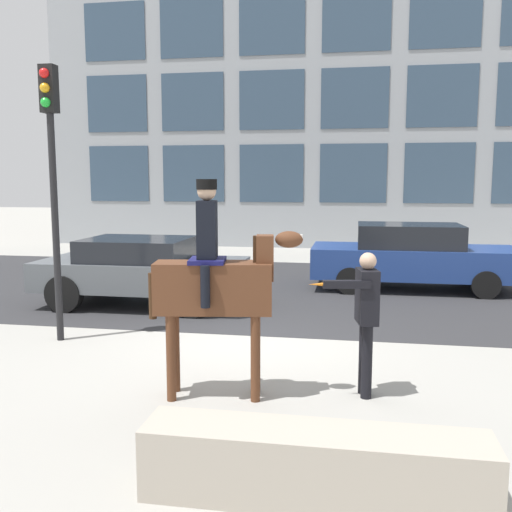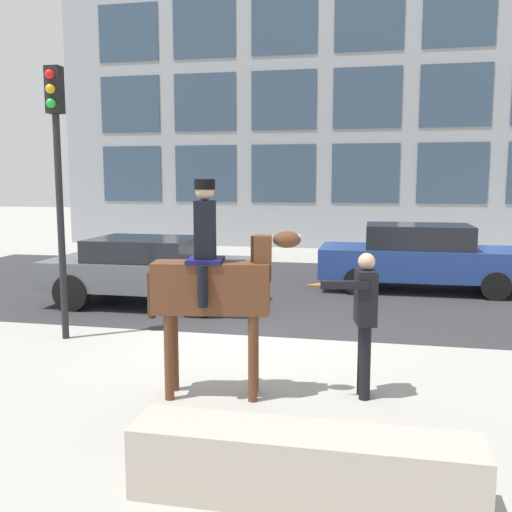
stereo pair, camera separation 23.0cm
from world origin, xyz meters
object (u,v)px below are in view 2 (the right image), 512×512
object	(u,v)px
street_car_far_lane	(421,257)
pedestrian_bystander	(364,313)
mounted_horse_lead	(214,282)
street_car_near_lane	(148,269)
planter_ledge	(303,467)
traffic_light	(57,161)

from	to	relation	value
street_car_far_lane	pedestrian_bystander	bearing A→B (deg)	-99.73
mounted_horse_lead	street_car_near_lane	distance (m)	5.39
street_car_far_lane	planter_ledge	size ratio (longest dim) A/B	1.68
pedestrian_bystander	traffic_light	xyz separation A→B (m)	(-4.83, 1.59, 1.85)
street_car_far_lane	planter_ledge	bearing A→B (deg)	-99.85
street_car_near_lane	planter_ledge	size ratio (longest dim) A/B	1.49
street_car_near_lane	planter_ledge	world-z (taller)	street_car_near_lane
pedestrian_bystander	planter_ledge	world-z (taller)	pedestrian_bystander
traffic_light	pedestrian_bystander	bearing A→B (deg)	-18.24
planter_ledge	traffic_light	bearing A→B (deg)	137.97
street_car_far_lane	traffic_light	size ratio (longest dim) A/B	1.09
mounted_horse_lead	planter_ledge	distance (m)	2.68
street_car_near_lane	street_car_far_lane	xyz separation A→B (m)	(5.67, 2.72, 0.04)
street_car_near_lane	mounted_horse_lead	bearing A→B (deg)	-59.33
street_car_near_lane	planter_ledge	distance (m)	7.82
traffic_light	planter_ledge	bearing A→B (deg)	-42.03
pedestrian_bystander	planter_ledge	bearing A→B (deg)	69.44
street_car_near_lane	street_car_far_lane	size ratio (longest dim) A/B	0.88
planter_ledge	mounted_horse_lead	bearing A→B (deg)	122.37
pedestrian_bystander	street_car_near_lane	world-z (taller)	pedestrian_bystander
traffic_light	street_car_far_lane	bearing A→B (deg)	41.94
pedestrian_bystander	street_car_far_lane	world-z (taller)	pedestrian_bystander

